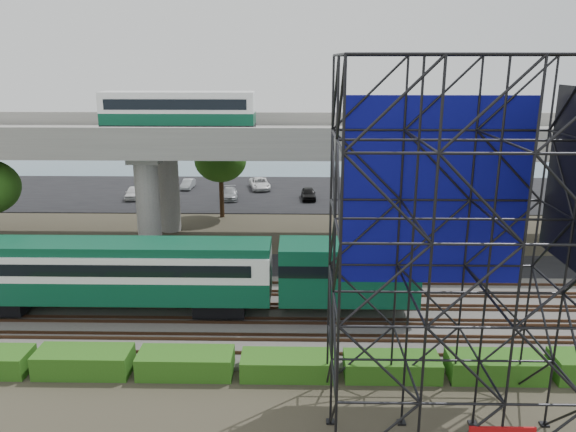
{
  "coord_description": "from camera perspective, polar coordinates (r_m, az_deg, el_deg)",
  "views": [
    {
      "loc": [
        1.46,
        -28.55,
        14.85
      ],
      "look_at": [
        0.78,
        6.0,
        5.16
      ],
      "focal_mm": 35.0,
      "sensor_mm": 36.0,
      "label": 1
    }
  ],
  "objects": [
    {
      "name": "ballast_bed",
      "position": [
        33.96,
        -1.47,
        -10.09
      ],
      "size": [
        90.0,
        12.0,
        0.2
      ],
      "primitive_type": "cube",
      "color": "slate",
      "rests_on": "ground"
    },
    {
      "name": "overpass",
      "position": [
        45.09,
        -1.5,
        7.19
      ],
      "size": [
        80.0,
        12.0,
        12.4
      ],
      "color": "#9E9B93",
      "rests_on": "ground"
    },
    {
      "name": "commuter_train",
      "position": [
        34.03,
        -14.34,
        -5.45
      ],
      "size": [
        29.3,
        3.06,
        4.3
      ],
      "color": "black",
      "rests_on": "rail_tracks"
    },
    {
      "name": "parked_cars",
      "position": [
        63.71,
        -0.03,
        2.8
      ],
      "size": [
        35.53,
        9.53,
        1.28
      ],
      "color": "white",
      "rests_on": "parking_lot"
    },
    {
      "name": "suv",
      "position": [
        45.76,
        -21.36,
        -3.46
      ],
      "size": [
        5.01,
        3.7,
        1.26
      ],
      "primitive_type": "imported",
      "rotation": [
        0.0,
        0.0,
        1.97
      ],
      "color": "black",
      "rests_on": "service_road"
    },
    {
      "name": "trees",
      "position": [
        46.08,
        -6.55,
        3.94
      ],
      "size": [
        40.94,
        16.94,
        7.69
      ],
      "color": "#382314",
      "rests_on": "ground"
    },
    {
      "name": "ground",
      "position": [
        32.22,
        -1.63,
        -11.8
      ],
      "size": [
        140.0,
        140.0,
        0.0
      ],
      "primitive_type": "plane",
      "color": "#474233",
      "rests_on": "ground"
    },
    {
      "name": "service_road",
      "position": [
        41.8,
        -0.95,
        -5.1
      ],
      "size": [
        90.0,
        5.0,
        0.08
      ],
      "primitive_type": "cube",
      "color": "black",
      "rests_on": "ground"
    },
    {
      "name": "rail_tracks",
      "position": [
        33.88,
        -1.47,
        -9.82
      ],
      "size": [
        90.0,
        9.52,
        0.16
      ],
      "color": "#472D1E",
      "rests_on": "ballast_bed"
    },
    {
      "name": "parking_lot",
      "position": [
        64.3,
        -0.2,
        2.34
      ],
      "size": [
        90.0,
        18.0,
        0.08
      ],
      "primitive_type": "cube",
      "color": "black",
      "rests_on": "ground"
    },
    {
      "name": "scaffold_tower",
      "position": [
        22.64,
        16.22,
        -4.01
      ],
      "size": [
        9.36,
        6.36,
        15.0
      ],
      "color": "black",
      "rests_on": "ground"
    },
    {
      "name": "hedge_strip",
      "position": [
        28.16,
        0.06,
        -14.84
      ],
      "size": [
        34.6,
        1.8,
        1.2
      ],
      "color": "#254F12",
      "rests_on": "ground"
    },
    {
      "name": "harbor_water",
      "position": [
        85.86,
        0.14,
        5.71
      ],
      "size": [
        140.0,
        40.0,
        0.03
      ],
      "primitive_type": "cube",
      "color": "#456472",
      "rests_on": "ground"
    }
  ]
}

